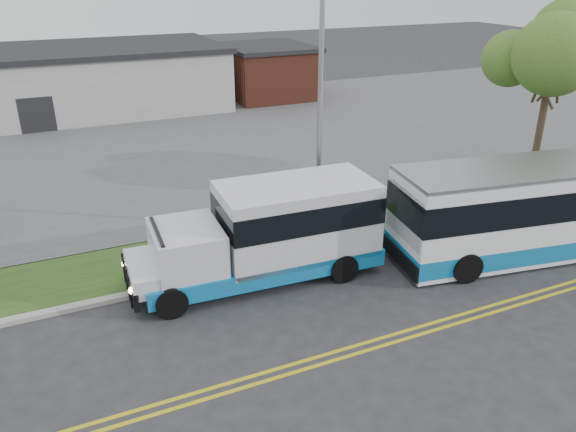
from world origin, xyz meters
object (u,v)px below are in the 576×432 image
shuttle_bus (274,229)px  transit_bus (556,206)px  tree_east (555,48)px  streetlight_near (321,96)px

shuttle_bus → transit_bus: bearing=-10.9°
tree_east → streetlight_near: bearing=-178.6°
shuttle_bus → transit_bus: size_ratio=0.68×
tree_east → transit_bus: bearing=-130.1°
tree_east → shuttle_bus: size_ratio=1.02×
tree_east → shuttle_bus: (-13.74, -2.44, -4.56)m
streetlight_near → shuttle_bus: bearing=-141.6°
transit_bus → tree_east: bearing=58.9°
tree_east → streetlight_near: streetlight_near is taller
shuttle_bus → streetlight_near: bearing=41.2°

